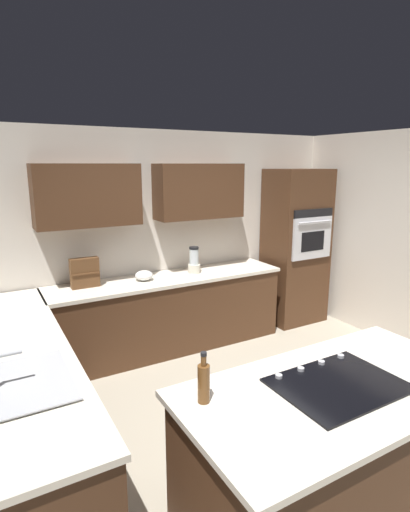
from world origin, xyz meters
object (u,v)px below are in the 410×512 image
(wall_oven, at_px, (295,247))
(oil_bottle, at_px, (204,382))
(cooktop, at_px, (338,384))
(spice_rack, at_px, (85,273))
(blender, at_px, (194,262))
(mixing_bowl, at_px, (144,275))
(sink_unit, at_px, (29,381))

(wall_oven, distance_m, oil_bottle, 3.75)
(cooktop, relative_size, spice_rack, 2.35)
(blender, xyz_separation_m, oil_bottle, (1.25, 2.46, -0.02))
(cooktop, distance_m, mixing_bowl, 2.71)
(sink_unit, relative_size, blender, 2.16)
(wall_oven, relative_size, sink_unit, 3.06)
(blender, distance_m, mixing_bowl, 0.66)
(wall_oven, relative_size, blender, 6.58)
(cooktop, distance_m, spice_rack, 2.89)
(blender, relative_size, mixing_bowl, 1.59)
(oil_bottle, bearing_deg, spice_rack, -88.92)
(wall_oven, xyz_separation_m, mixing_bowl, (2.25, -0.03, -0.12))
(cooktop, bearing_deg, oil_bottle, -17.36)
(sink_unit, bearing_deg, blender, -139.52)
(sink_unit, distance_m, cooktop, 1.87)
(cooktop, bearing_deg, spice_rack, -73.15)
(sink_unit, distance_m, spice_rack, 2.00)
(sink_unit, xyz_separation_m, spice_rack, (-0.78, -1.83, 0.14))
(spice_rack, bearing_deg, mixing_bowl, 174.88)
(cooktop, xyz_separation_m, oil_bottle, (0.79, -0.25, 0.11))
(sink_unit, xyz_separation_m, blender, (-2.08, -1.77, 0.12))
(wall_oven, bearing_deg, sink_unit, 25.42)
(blender, bearing_deg, oil_bottle, 63.01)
(blender, height_order, mixing_bowl, blender)
(mixing_bowl, bearing_deg, sink_unit, 51.16)
(wall_oven, height_order, blender, wall_oven)
(sink_unit, distance_m, mixing_bowl, 2.28)
(oil_bottle, bearing_deg, cooktop, 162.64)
(wall_oven, xyz_separation_m, spice_rack, (2.90, -0.08, -0.01))
(blender, distance_m, oil_bottle, 2.76)
(wall_oven, xyz_separation_m, blender, (1.60, -0.03, -0.03))
(wall_oven, relative_size, spice_rack, 6.60)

